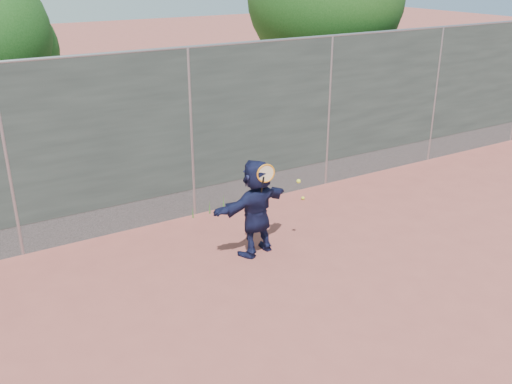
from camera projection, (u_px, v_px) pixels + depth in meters
ground at (306, 305)px, 7.69m from camera, size 80.00×80.00×0.00m
player at (256, 207)px, 8.81m from camera, size 1.51×0.76×1.55m
ball_ground at (303, 198)px, 11.08m from camera, size 0.07×0.07×0.07m
fence at (191, 131)px, 9.87m from camera, size 20.00×0.06×3.03m
swing_action at (269, 175)px, 8.48m from camera, size 0.76×0.15×0.51m
weed_clump at (212, 206)px, 10.46m from camera, size 0.68×0.07×0.30m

